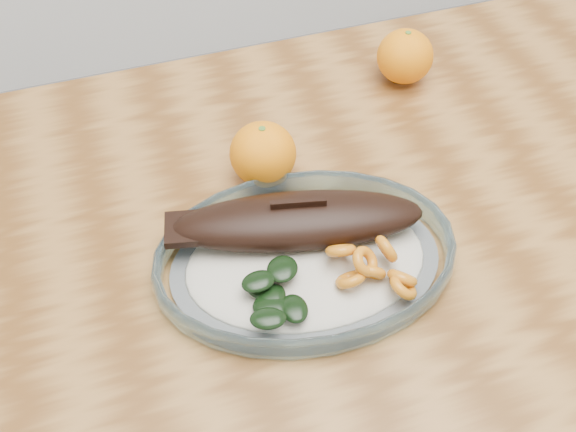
% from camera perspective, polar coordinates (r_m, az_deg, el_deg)
% --- Properties ---
extents(dining_table, '(1.20, 0.80, 0.75)m').
position_cam_1_polar(dining_table, '(0.91, 7.38, -4.99)').
color(dining_table, brown).
rests_on(dining_table, ground).
extents(plated_meal, '(0.64, 0.64, 0.08)m').
position_cam_1_polar(plated_meal, '(0.78, 1.38, -3.00)').
color(plated_meal, white).
rests_on(plated_meal, dining_table).
extents(orange_left, '(0.08, 0.08, 0.08)m').
position_cam_1_polar(orange_left, '(0.86, -2.00, 4.95)').
color(orange_left, orange).
rests_on(orange_left, dining_table).
extents(orange_right, '(0.08, 0.08, 0.08)m').
position_cam_1_polar(orange_right, '(1.03, 9.23, 12.35)').
color(orange_right, orange).
rests_on(orange_right, dining_table).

